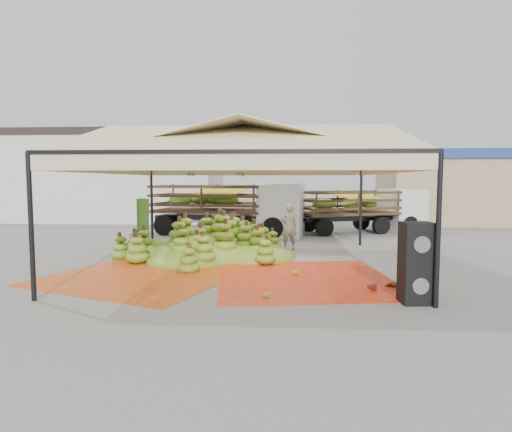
# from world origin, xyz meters

# --- Properties ---
(ground) EXTENTS (90.00, 90.00, 0.00)m
(ground) POSITION_xyz_m (0.00, 0.00, 0.00)
(ground) COLOR slate
(ground) RESTS_ON ground
(canopy_tent) EXTENTS (8.10, 8.10, 4.00)m
(canopy_tent) POSITION_xyz_m (0.00, 0.00, 3.30)
(canopy_tent) COLOR black
(canopy_tent) RESTS_ON ground
(building_white) EXTENTS (14.30, 6.30, 5.40)m
(building_white) POSITION_xyz_m (-10.00, 14.00, 2.71)
(building_white) COLOR silver
(building_white) RESTS_ON ground
(building_tan) EXTENTS (6.30, 5.30, 4.10)m
(building_tan) POSITION_xyz_m (10.00, 13.00, 2.07)
(building_tan) COLOR tan
(building_tan) RESTS_ON ground
(tarp_left) EXTENTS (5.66, 5.53, 0.01)m
(tarp_left) POSITION_xyz_m (-2.53, -1.70, 0.01)
(tarp_left) COLOR #CD5913
(tarp_left) RESTS_ON ground
(tarp_right) EXTENTS (4.77, 4.95, 0.01)m
(tarp_right) POSITION_xyz_m (1.60, -1.74, 0.01)
(tarp_right) COLOR #D35013
(tarp_right) RESTS_ON ground
(banana_heap) EXTENTS (6.87, 5.98, 1.31)m
(banana_heap) POSITION_xyz_m (-1.36, 1.32, 0.65)
(banana_heap) COLOR #547E1A
(banana_heap) RESTS_ON ground
(hand_yellow_a) EXTENTS (0.49, 0.43, 0.20)m
(hand_yellow_a) POSITION_xyz_m (1.30, -1.27, 0.10)
(hand_yellow_a) COLOR gold
(hand_yellow_a) RESTS_ON ground
(hand_yellow_b) EXTENTS (0.47, 0.42, 0.18)m
(hand_yellow_b) POSITION_xyz_m (-1.50, -1.29, 0.09)
(hand_yellow_b) COLOR gold
(hand_yellow_b) RESTS_ON ground
(hand_red_a) EXTENTS (0.62, 0.57, 0.23)m
(hand_red_a) POSITION_xyz_m (2.97, -2.70, 0.11)
(hand_red_a) COLOR #581914
(hand_red_a) RESTS_ON ground
(hand_red_b) EXTENTS (0.51, 0.50, 0.18)m
(hand_red_b) POSITION_xyz_m (3.50, -2.53, 0.09)
(hand_red_b) COLOR #522C12
(hand_red_b) RESTS_ON ground
(hand_green) EXTENTS (0.41, 0.35, 0.17)m
(hand_green) POSITION_xyz_m (0.64, -3.48, 0.09)
(hand_green) COLOR #557618
(hand_green) RESTS_ON ground
(hanging_bunches) EXTENTS (1.74, 0.24, 0.20)m
(hanging_bunches) POSITION_xyz_m (-0.94, 0.50, 2.62)
(hanging_bunches) COLOR #467E1A
(hanging_bunches) RESTS_ON ground
(speaker_stack) EXTENTS (0.63, 0.56, 1.62)m
(speaker_stack) POSITION_xyz_m (3.70, -3.70, 0.81)
(speaker_stack) COLOR black
(speaker_stack) RESTS_ON ground
(banana_leaves) EXTENTS (0.96, 1.36, 3.70)m
(banana_leaves) POSITION_xyz_m (-3.70, 1.89, 0.00)
(banana_leaves) COLOR #356D1D
(banana_leaves) RESTS_ON ground
(vendor) EXTENTS (0.68, 0.53, 1.64)m
(vendor) POSITION_xyz_m (1.29, 2.77, 0.82)
(vendor) COLOR gray
(vendor) RESTS_ON ground
(truck_left) EXTENTS (7.06, 3.36, 2.32)m
(truck_left) POSITION_xyz_m (-1.14, 7.02, 1.43)
(truck_left) COLOR #442516
(truck_left) RESTS_ON ground
(truck_right) EXTENTS (6.27, 3.89, 2.04)m
(truck_right) POSITION_xyz_m (5.04, 8.26, 1.26)
(truck_right) COLOR #452D17
(truck_right) RESTS_ON ground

